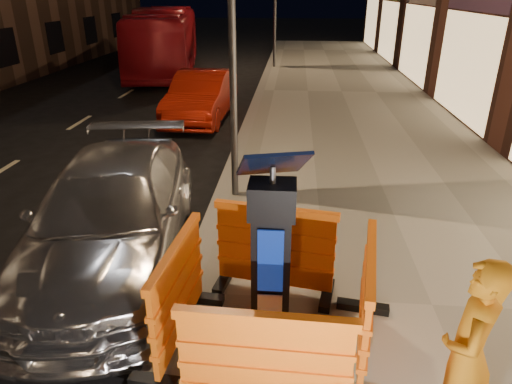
# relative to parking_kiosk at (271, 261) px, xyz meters

# --- Properties ---
(ground_plane) EXTENTS (120.00, 120.00, 0.00)m
(ground_plane) POSITION_rel_parking_kiosk_xyz_m (-1.10, 0.81, -1.19)
(ground_plane) COLOR black
(ground_plane) RESTS_ON ground
(sidewalk) EXTENTS (6.00, 60.00, 0.15)m
(sidewalk) POSITION_rel_parking_kiosk_xyz_m (1.90, 0.81, -1.11)
(sidewalk) COLOR gray
(sidewalk) RESTS_ON ground
(kerb) EXTENTS (0.30, 60.00, 0.15)m
(kerb) POSITION_rel_parking_kiosk_xyz_m (-1.10, 0.81, -1.11)
(kerb) COLOR slate
(kerb) RESTS_ON ground
(parking_kiosk) EXTENTS (0.73, 0.73, 2.08)m
(parking_kiosk) POSITION_rel_parking_kiosk_xyz_m (0.00, 0.00, 0.00)
(parking_kiosk) COLOR black
(parking_kiosk) RESTS_ON sidewalk
(barrier_front) EXTENTS (1.51, 0.66, 1.16)m
(barrier_front) POSITION_rel_parking_kiosk_xyz_m (0.00, -0.95, -0.46)
(barrier_front) COLOR orange
(barrier_front) RESTS_ON sidewalk
(barrier_back) EXTENTS (1.57, 0.86, 1.16)m
(barrier_back) POSITION_rel_parking_kiosk_xyz_m (0.00, 0.95, -0.46)
(barrier_back) COLOR orange
(barrier_back) RESTS_ON sidewalk
(barrier_kerbside) EXTENTS (0.74, 1.53, 1.16)m
(barrier_kerbside) POSITION_rel_parking_kiosk_xyz_m (-0.95, 0.00, -0.46)
(barrier_kerbside) COLOR orange
(barrier_kerbside) RESTS_ON sidewalk
(barrier_bldgside) EXTENTS (0.84, 1.56, 1.16)m
(barrier_bldgside) POSITION_rel_parking_kiosk_xyz_m (0.95, 0.00, -0.46)
(barrier_bldgside) COLOR orange
(barrier_bldgside) RESTS_ON sidewalk
(car_silver) EXTENTS (2.71, 5.20, 1.44)m
(car_silver) POSITION_rel_parking_kiosk_xyz_m (-2.33, 1.75, -1.19)
(car_silver) COLOR silver
(car_silver) RESTS_ON ground
(car_red) EXTENTS (1.62, 4.28, 1.40)m
(car_red) POSITION_rel_parking_kiosk_xyz_m (-2.56, 9.47, -1.19)
(car_red) COLOR #A0180B
(car_red) RESTS_ON ground
(bus_doubledecker) EXTENTS (4.05, 10.45, 2.84)m
(bus_doubledecker) POSITION_rel_parking_kiosk_xyz_m (-5.81, 17.72, -1.19)
(bus_doubledecker) COLOR maroon
(bus_doubledecker) RESTS_ON ground
(man) EXTENTS (0.62, 0.73, 1.71)m
(man) POSITION_rel_parking_kiosk_xyz_m (1.58, -0.94, -0.18)
(man) COLOR #AE650F
(man) RESTS_ON sidewalk
(street_lamp_mid) EXTENTS (0.12, 0.12, 6.00)m
(street_lamp_mid) POSITION_rel_parking_kiosk_xyz_m (-0.85, 3.81, 1.96)
(street_lamp_mid) COLOR #3F3F44
(street_lamp_mid) RESTS_ON sidewalk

